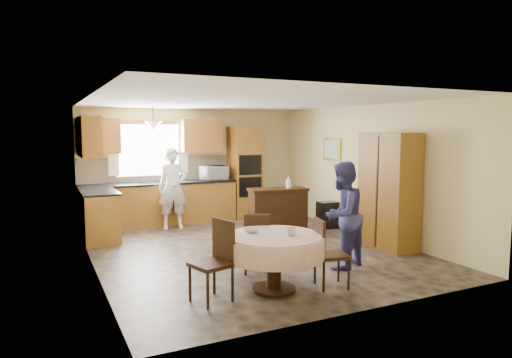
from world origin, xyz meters
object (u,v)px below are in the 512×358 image
Objects in this scene: chair_left at (216,256)px; dining_table at (274,247)px; sideboard at (278,212)px; chair_back at (257,240)px; cupboard at (389,191)px; person_dining at (342,215)px; oven_tower at (245,172)px; chair_right at (326,250)px; person_sink at (173,188)px.

dining_table is at bearing 72.79° from chair_left.
chair_back is (-1.54, -2.21, 0.07)m from sideboard.
sideboard reaches higher than dining_table.
cupboard is 1.56m from person_dining.
oven_tower is 1.85m from sideboard.
chair_right is at bearing 65.91° from chair_left.
chair_right is (0.66, -0.18, -0.06)m from dining_table.
oven_tower is at bearing -118.91° from person_dining.
person_dining is (2.13, 0.42, 0.25)m from chair_left.
sideboard is at bearing 60.67° from dining_table.
oven_tower is at bearing 1.69° from chair_right.
oven_tower reaches higher than cupboard.
dining_table is 0.69m from chair_right.
chair_right reaches higher than sideboard.
chair_right is 0.57× the size of person_dining.
oven_tower reaches higher than sideboard.
chair_right reaches higher than dining_table.
sideboard is at bearing -27.49° from person_sink.
person_dining is (1.25, -0.29, 0.31)m from chair_back.
chair_left is 1.08× the size of chair_right.
person_sink is (0.64, 4.18, 0.30)m from chair_left.
person_sink reaches higher than chair_back.
sideboard is at bearing -92.06° from oven_tower.
person_dining is (1.49, -3.76, -0.05)m from person_sink.
chair_left is at bearing 63.71° from chair_back.
cupboard reaches higher than chair_left.
sideboard is 3.37m from dining_table.
oven_tower is 5.30m from chair_left.
chair_left reaches higher than dining_table.
cupboard reaches higher than person_sink.
oven_tower is 4.30m from chair_back.
person_sink is at bearing -165.51° from oven_tower.
chair_left is (-0.77, 0.01, -0.03)m from dining_table.
chair_left is (-2.48, -4.66, -0.53)m from oven_tower.
person_dining is at bearing -156.74° from cupboard.
sideboard is 2.28m from cupboard.
dining_table is at bearing -111.33° from sideboard.
cupboard is 4.29m from person_sink.
person_dining is at bearing -94.72° from oven_tower.
cupboard reaches higher than person_dining.
chair_left is at bearing 179.03° from dining_table.
cupboard is 3.00m from dining_table.
oven_tower is 5.00m from dining_table.
cupboard is at bearing -51.06° from sideboard.
oven_tower reaches higher than person_dining.
chair_back is (-1.60, -3.95, -0.58)m from oven_tower.
sideboard is 0.70× the size of person_sink.
chair_right is at bearing -99.51° from sideboard.
cupboard is 2.06× the size of chair_left.
dining_table is at bearing -80.38° from person_sink.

